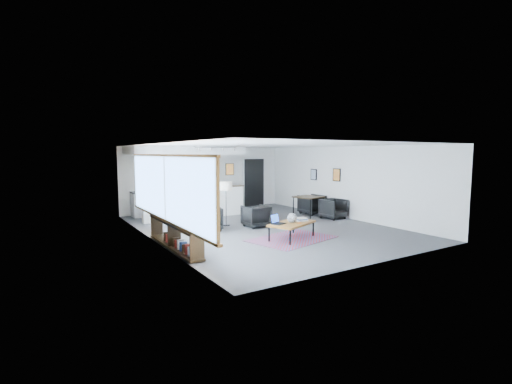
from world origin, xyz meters
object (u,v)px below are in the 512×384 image
coffee_table (292,224)px  armchair_right (256,215)px  dining_table (308,198)px  microwave (204,184)px  floor_lamp (226,188)px  book_stack (301,219)px  armchair_left (208,217)px  dining_chair_near (333,209)px  dining_chair_far (312,205)px  laptop (277,221)px  ceramic_pot (292,218)px

coffee_table → armchair_right: armchair_right is taller
dining_table → microwave: microwave is taller
dining_table → microwave: 4.30m
floor_lamp → microwave: floor_lamp is taller
dining_table → book_stack: bearing=-132.8°
armchair_left → dining_chair_near: bearing=-172.0°
book_stack → armchair_right: (-0.32, 1.90, -0.12)m
dining_table → armchair_left: bearing=-174.8°
floor_lamp → dining_chair_far: 3.98m
laptop → dining_chair_near: (3.66, 1.68, -0.20)m
laptop → armchair_left: 2.42m
ceramic_pot → coffee_table: bearing=55.2°
dining_table → dining_chair_far: bearing=35.2°
floor_lamp → book_stack: bearing=-68.7°
ceramic_pot → floor_lamp: bearing=103.1°
armchair_left → armchair_right: armchair_left is taller
armchair_left → dining_table: size_ratio=0.75×
dining_table → coffee_table: bearing=-136.2°
dining_chair_near → microwave: bearing=122.9°
armchair_right → dining_chair_near: 3.17m
armchair_right → dining_chair_near: armchair_right is taller
armchair_left → microwave: 3.94m
ceramic_pot → armchair_left: 2.74m
book_stack → microwave: size_ratio=0.61×
book_stack → armchair_left: 2.88m
armchair_left → armchair_right: bearing=-177.7°
floor_lamp → microwave: bearing=79.1°
dining_table → microwave: (-2.82, 3.22, 0.44)m
laptop → dining_chair_far: bearing=16.6°
coffee_table → armchair_right: bearing=65.8°
ceramic_pot → book_stack: size_ratio=0.78×
laptop → book_stack: laptop is taller
dining_chair_far → microwave: microwave is taller
ceramic_pot → dining_table: 3.90m
coffee_table → microwave: 5.92m
dining_table → armchair_right: bearing=-165.4°
book_stack → armchair_left: armchair_left is taller
dining_chair_far → armchair_right: bearing=12.5°
coffee_table → floor_lamp: size_ratio=1.11×
dining_chair_near → microwave: 5.30m
book_stack → dining_chair_near: 3.32m
ceramic_pot → book_stack: (0.39, 0.10, -0.09)m
ceramic_pot → microwave: bearing=90.1°
ceramic_pot → microwave: (-0.01, 5.92, 0.53)m
floor_lamp → dining_chair_near: (3.87, -0.91, -0.90)m
armchair_left → floor_lamp: bearing=-139.8°
floor_lamp → dining_chair_far: bearing=4.3°
book_stack → armchair_right: size_ratio=0.45×
dining_chair_near → laptop: bearing=-160.7°
coffee_table → book_stack: book_stack is taller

